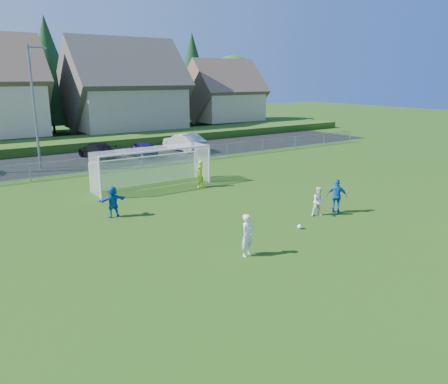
% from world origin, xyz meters
% --- Properties ---
extents(ground, '(160.00, 160.00, 0.00)m').
position_xyz_m(ground, '(0.00, 0.00, 0.00)').
color(ground, '#193D0C').
rests_on(ground, ground).
extents(asphalt_lot, '(60.00, 60.00, 0.00)m').
position_xyz_m(asphalt_lot, '(0.00, 27.50, 0.01)').
color(asphalt_lot, black).
rests_on(asphalt_lot, ground).
extents(grass_embankment, '(70.00, 6.00, 0.80)m').
position_xyz_m(grass_embankment, '(0.00, 35.00, 0.40)').
color(grass_embankment, '#1E420F').
rests_on(grass_embankment, ground).
extents(soccer_ball, '(0.22, 0.22, 0.22)m').
position_xyz_m(soccer_ball, '(2.10, 4.95, 0.11)').
color(soccer_ball, white).
rests_on(soccer_ball, ground).
extents(player_white_a, '(0.70, 0.57, 1.68)m').
position_xyz_m(player_white_a, '(-1.75, 3.88, 0.84)').
color(player_white_a, white).
rests_on(player_white_a, ground).
extents(player_white_b, '(0.88, 0.79, 1.49)m').
position_xyz_m(player_white_b, '(4.24, 5.83, 0.74)').
color(player_white_b, white).
rests_on(player_white_b, ground).
extents(player_blue_a, '(0.98, 1.05, 1.74)m').
position_xyz_m(player_blue_a, '(5.40, 5.71, 0.87)').
color(player_blue_a, '#1253AC').
rests_on(player_blue_a, ground).
extents(player_blue_b, '(1.48, 0.52, 1.57)m').
position_xyz_m(player_blue_b, '(-4.24, 11.53, 0.79)').
color(player_blue_b, '#1253AC').
rests_on(player_blue_b, ground).
extents(goalkeeper, '(0.73, 0.61, 1.71)m').
position_xyz_m(goalkeeper, '(2.45, 14.21, 0.85)').
color(goalkeeper, '#BDED1B').
rests_on(goalkeeper, ground).
extents(car_d, '(2.10, 4.84, 1.39)m').
position_xyz_m(car_d, '(0.45, 27.68, 0.69)').
color(car_d, black).
rests_on(car_d, ground).
extents(car_e, '(1.77, 4.09, 1.37)m').
position_xyz_m(car_e, '(3.94, 26.24, 0.69)').
color(car_e, '#1A154A').
rests_on(car_e, ground).
extents(car_f, '(2.11, 5.09, 1.64)m').
position_xyz_m(car_f, '(8.54, 26.99, 0.82)').
color(car_f, '#ADADAD').
rests_on(car_f, ground).
extents(soccer_goal, '(7.42, 1.90, 2.50)m').
position_xyz_m(soccer_goal, '(0.00, 16.05, 1.63)').
color(soccer_goal, white).
rests_on(soccer_goal, ground).
extents(chainlink_fence, '(52.06, 0.06, 1.20)m').
position_xyz_m(chainlink_fence, '(0.00, 22.00, 0.63)').
color(chainlink_fence, gray).
rests_on(chainlink_fence, ground).
extents(streetlight, '(1.38, 0.18, 9.00)m').
position_xyz_m(streetlight, '(-4.45, 26.00, 4.84)').
color(streetlight, slate).
rests_on(streetlight, ground).
extents(houses_row, '(53.90, 11.45, 13.27)m').
position_xyz_m(houses_row, '(1.97, 42.46, 7.33)').
color(houses_row, tan).
rests_on(houses_row, ground).
extents(tree_row, '(65.98, 12.36, 13.80)m').
position_xyz_m(tree_row, '(1.04, 48.74, 6.91)').
color(tree_row, '#382616').
rests_on(tree_row, ground).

